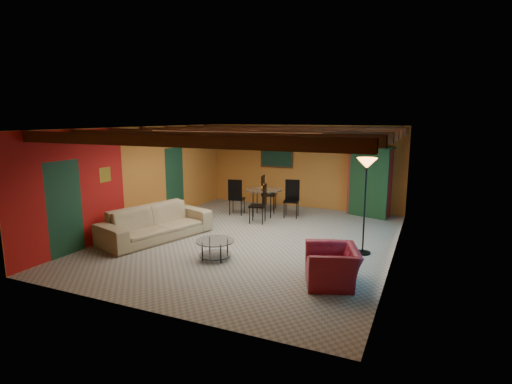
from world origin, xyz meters
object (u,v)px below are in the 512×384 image
at_px(armchair, 332,266).
at_px(potted_plant, 372,140).
at_px(sofa, 156,223).
at_px(armoire, 370,182).
at_px(floor_lamp, 365,206).
at_px(coffee_table, 215,249).
at_px(dining_table, 264,198).
at_px(vase, 264,176).

height_order(armchair, potted_plant, potted_plant).
height_order(sofa, armchair, sofa).
xyz_separation_m(armchair, armoire, (-0.17, 5.52, 0.68)).
bearing_deg(potted_plant, armchair, -88.19).
bearing_deg(armoire, sofa, -115.73).
height_order(armchair, floor_lamp, floor_lamp).
xyz_separation_m(coffee_table, dining_table, (-0.52, 3.90, 0.35)).
xyz_separation_m(armchair, floor_lamp, (0.24, 1.89, 0.72)).
bearing_deg(dining_table, floor_lamp, -34.59).
xyz_separation_m(sofa, floor_lamp, (4.81, 0.95, 0.65)).
distance_m(armoire, vase, 3.20).
bearing_deg(coffee_table, vase, 97.62).
bearing_deg(sofa, floor_lamp, -61.83).
bearing_deg(armoire, potted_plant, 0.00).
bearing_deg(potted_plant, dining_table, -154.90).
height_order(sofa, armoire, armoire).
height_order(armchair, coffee_table, armchair).
height_order(dining_table, potted_plant, potted_plant).
height_order(armchair, armoire, armoire).
bearing_deg(coffee_table, floor_lamp, 30.15).
xyz_separation_m(armoire, vase, (-2.89, -1.35, 0.19)).
xyz_separation_m(dining_table, potted_plant, (2.89, 1.35, 1.71)).
relative_size(dining_table, vase, 12.22).
bearing_deg(vase, potted_plant, 25.10).
xyz_separation_m(coffee_table, armoire, (2.37, 5.25, 0.81)).
height_order(sofa, dining_table, dining_table).
xyz_separation_m(armoire, potted_plant, (0.00, 0.00, 1.25)).
height_order(sofa, floor_lamp, floor_lamp).
height_order(sofa, potted_plant, potted_plant).
bearing_deg(sofa, vase, -7.90).
height_order(sofa, coffee_table, sofa).
xyz_separation_m(coffee_table, vase, (-0.52, 3.90, 1.00)).
bearing_deg(vase, armchair, -53.67).
bearing_deg(sofa, armoire, -26.74).
bearing_deg(sofa, armchair, -84.58).
bearing_deg(dining_table, coffee_table, -82.38).
distance_m(coffee_table, armoire, 5.82).
distance_m(coffee_table, dining_table, 3.95).
xyz_separation_m(coffee_table, floor_lamp, (2.79, 1.62, 0.85)).
bearing_deg(armoire, vase, -136.83).
relative_size(armchair, coffee_table, 1.28).
height_order(armoire, potted_plant, potted_plant).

